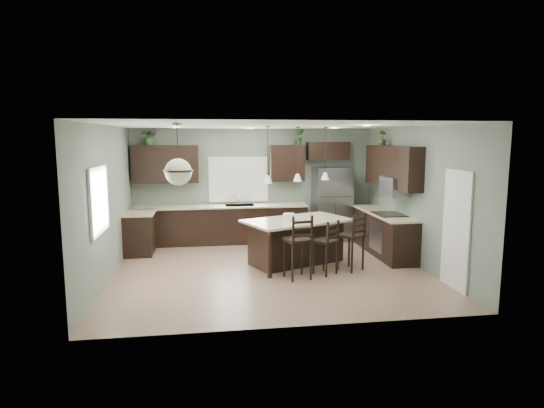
{
  "coord_description": "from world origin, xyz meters",
  "views": [
    {
      "loc": [
        -1.24,
        -8.57,
        2.57
      ],
      "look_at": [
        0.1,
        0.4,
        1.25
      ],
      "focal_mm": 30.0,
      "sensor_mm": 36.0,
      "label": 1
    }
  ],
  "objects_px": {
    "serving_dish": "(289,217)",
    "bar_stool_center": "(325,247)",
    "bar_stool_right": "(351,242)",
    "bar_stool_left": "(298,247)",
    "refrigerator": "(332,204)",
    "plant_back_left": "(150,136)",
    "kitchen_island": "(297,242)"
  },
  "relations": [
    {
      "from": "serving_dish",
      "to": "bar_stool_center",
      "type": "distance_m",
      "value": 1.02
    },
    {
      "from": "bar_stool_right",
      "to": "serving_dish",
      "type": "bearing_deg",
      "value": 121.5
    },
    {
      "from": "bar_stool_center",
      "to": "bar_stool_left",
      "type": "bearing_deg",
      "value": 162.54
    },
    {
      "from": "refrigerator",
      "to": "bar_stool_left",
      "type": "height_order",
      "value": "refrigerator"
    },
    {
      "from": "bar_stool_left",
      "to": "bar_stool_right",
      "type": "distance_m",
      "value": 1.2
    },
    {
      "from": "bar_stool_left",
      "to": "bar_stool_center",
      "type": "xyz_separation_m",
      "value": [
        0.58,
        0.2,
        -0.07
      ]
    },
    {
      "from": "serving_dish",
      "to": "plant_back_left",
      "type": "bearing_deg",
      "value": 142.04
    },
    {
      "from": "plant_back_left",
      "to": "bar_stool_center",
      "type": "bearing_deg",
      "value": -40.59
    },
    {
      "from": "refrigerator",
      "to": "kitchen_island",
      "type": "relative_size",
      "value": 0.89
    },
    {
      "from": "refrigerator",
      "to": "plant_back_left",
      "type": "bearing_deg",
      "value": 178.28
    },
    {
      "from": "serving_dish",
      "to": "plant_back_left",
      "type": "distance_m",
      "value": 4.04
    },
    {
      "from": "refrigerator",
      "to": "plant_back_left",
      "type": "xyz_separation_m",
      "value": [
        -4.41,
        0.13,
        1.69
      ]
    },
    {
      "from": "bar_stool_right",
      "to": "plant_back_left",
      "type": "distance_m",
      "value": 5.33
    },
    {
      "from": "bar_stool_left",
      "to": "plant_back_left",
      "type": "distance_m",
      "value": 4.76
    },
    {
      "from": "plant_back_left",
      "to": "serving_dish",
      "type": "bearing_deg",
      "value": -37.96
    },
    {
      "from": "serving_dish",
      "to": "refrigerator",
      "type": "bearing_deg",
      "value": 55.13
    },
    {
      "from": "bar_stool_center",
      "to": "bar_stool_right",
      "type": "xyz_separation_m",
      "value": [
        0.56,
        0.19,
        0.04
      ]
    },
    {
      "from": "refrigerator",
      "to": "serving_dish",
      "type": "bearing_deg",
      "value": -124.87
    },
    {
      "from": "plant_back_left",
      "to": "bar_stool_right",
      "type": "bearing_deg",
      "value": -34.66
    },
    {
      "from": "refrigerator",
      "to": "kitchen_island",
      "type": "xyz_separation_m",
      "value": [
        -1.31,
        -2.07,
        -0.46
      ]
    },
    {
      "from": "serving_dish",
      "to": "bar_stool_right",
      "type": "xyz_separation_m",
      "value": [
        1.13,
        -0.52,
        -0.42
      ]
    },
    {
      "from": "bar_stool_center",
      "to": "serving_dish",
      "type": "bearing_deg",
      "value": 92.47
    },
    {
      "from": "refrigerator",
      "to": "bar_stool_center",
      "type": "bearing_deg",
      "value": -108.01
    },
    {
      "from": "kitchen_island",
      "to": "serving_dish",
      "type": "bearing_deg",
      "value": -180.0
    },
    {
      "from": "bar_stool_left",
      "to": "bar_stool_center",
      "type": "height_order",
      "value": "bar_stool_left"
    },
    {
      "from": "kitchen_island",
      "to": "serving_dish",
      "type": "height_order",
      "value": "serving_dish"
    },
    {
      "from": "refrigerator",
      "to": "bar_stool_center",
      "type": "height_order",
      "value": "refrigerator"
    },
    {
      "from": "bar_stool_center",
      "to": "plant_back_left",
      "type": "xyz_separation_m",
      "value": [
        -3.48,
        2.98,
        2.09
      ]
    },
    {
      "from": "bar_stool_right",
      "to": "plant_back_left",
      "type": "bearing_deg",
      "value": 111.63
    },
    {
      "from": "bar_stool_center",
      "to": "plant_back_left",
      "type": "bearing_deg",
      "value": 103.24
    },
    {
      "from": "plant_back_left",
      "to": "kitchen_island",
      "type": "bearing_deg",
      "value": -35.33
    },
    {
      "from": "refrigerator",
      "to": "plant_back_left",
      "type": "distance_m",
      "value": 4.72
    }
  ]
}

